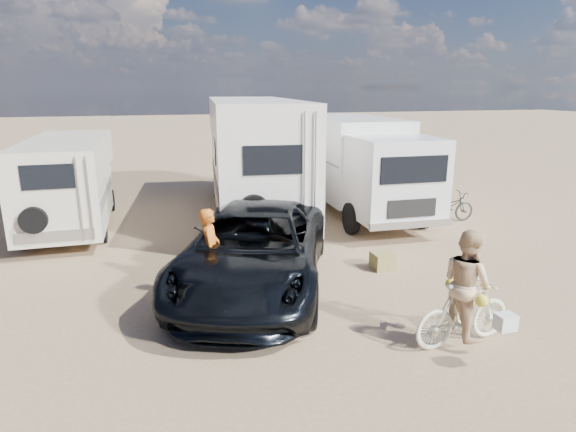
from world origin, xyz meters
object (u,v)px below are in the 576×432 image
object	(u,v)px
bike_man	(212,273)
rider_man	(211,258)
rv_main	(254,158)
dark_suv	(255,249)
rider_woman	(466,294)
bike_woman	(464,313)
cooler	(242,258)
rv_left	(70,184)
crate	(383,261)
box_truck	(361,167)
bike_parked	(447,207)

from	to	relation	value
bike_man	rider_man	distance (m)	0.31
rv_main	rider_man	world-z (taller)	rv_main
dark_suv	rider_woman	size ratio (longest dim) A/B	3.39
rv_main	bike_man	size ratio (longest dim) A/B	4.45
rv_main	rider_man	size ratio (longest dim) A/B	5.36
bike_woman	cooler	distance (m)	5.31
rv_left	cooler	bearing A→B (deg)	-47.88
rv_left	crate	distance (m)	9.44
bike_woman	rider_man	bearing A→B (deg)	46.25
dark_suv	rider_man	size ratio (longest dim) A/B	3.63
box_truck	bike_parked	distance (m)	3.00
bike_woman	rv_main	bearing A→B (deg)	3.96
bike_man	cooler	size ratio (longest dim) A/B	3.62
dark_suv	rider_man	world-z (taller)	dark_suv
rider_man	rv_main	bearing A→B (deg)	-7.58
rider_woman	crate	size ratio (longest dim) A/B	3.71
rider_woman	crate	bearing A→B (deg)	-10.22
rv_main	crate	bearing A→B (deg)	-66.89
rv_left	bike_man	bearing A→B (deg)	-61.65
rv_left	rider_man	distance (m)	7.08
rv_main	dark_suv	size ratio (longest dim) A/B	1.48
box_truck	rider_man	size ratio (longest dim) A/B	4.21
bike_woman	rider_woman	bearing A→B (deg)	-0.00
rider_woman	crate	world-z (taller)	rider_woman
box_truck	cooler	size ratio (longest dim) A/B	12.66
crate	bike_woman	bearing A→B (deg)	-94.54
cooler	rider_woman	bearing A→B (deg)	-75.16
rv_main	bike_man	distance (m)	6.84
bike_man	rider_woman	xyz separation A→B (m)	(3.76, -2.94, 0.37)
rv_left	dark_suv	xyz separation A→B (m)	(4.38, -5.89, -0.49)
box_truck	cooler	bearing A→B (deg)	-139.03
dark_suv	bike_man	xyz separation A→B (m)	(-0.95, -0.28, -0.31)
bike_woman	rider_man	distance (m)	4.78
rv_main	bike_parked	size ratio (longest dim) A/B	4.89
rv_main	bike_woman	world-z (taller)	rv_main
rv_main	rider_woman	size ratio (longest dim) A/B	5.00
rv_left	rider_woman	size ratio (longest dim) A/B	3.42
cooler	crate	bearing A→B (deg)	-35.87
rv_main	bike_woman	size ratio (longest dim) A/B	4.88
bike_parked	box_truck	bearing A→B (deg)	53.53
rv_main	bike_parked	xyz separation A→B (m)	(5.62, -2.67, -1.39)
rv_left	bike_man	size ratio (longest dim) A/B	3.04
bike_man	rider_woman	size ratio (longest dim) A/B	1.12
rv_left	rider_woman	bearing A→B (deg)	-52.46
rv_left	crate	size ratio (longest dim) A/B	12.68
rider_man	bike_parked	world-z (taller)	rider_man
rv_main	box_truck	size ratio (longest dim) A/B	1.27
bike_parked	cooler	size ratio (longest dim) A/B	3.29
box_truck	dark_suv	distance (m)	6.95
rider_woman	bike_parked	xyz separation A→B (m)	(4.05, 6.61, -0.41)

